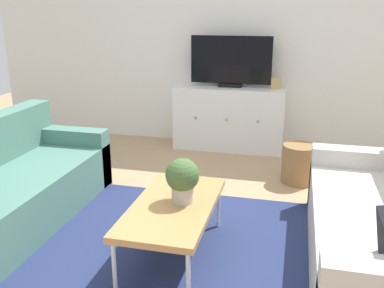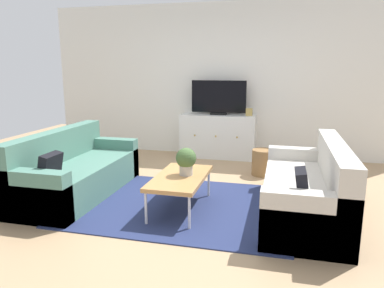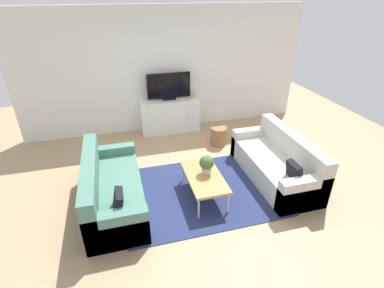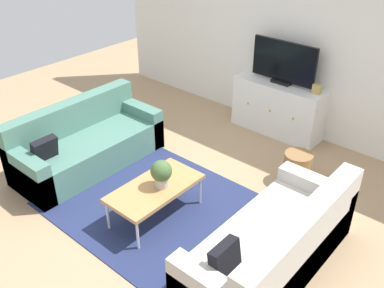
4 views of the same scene
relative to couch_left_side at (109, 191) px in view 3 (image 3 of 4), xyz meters
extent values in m
plane|color=tan|center=(1.43, 0.11, -0.27)|extent=(10.00, 10.00, 0.00)
cube|color=silver|center=(1.43, 2.66, 1.08)|extent=(6.40, 0.12, 2.70)
cube|color=navy|center=(1.43, -0.04, -0.27)|extent=(2.50, 1.90, 0.01)
cube|color=#4C7A6B|center=(0.08, 0.01, -0.07)|extent=(0.81, 1.92, 0.41)
cube|color=#4C7A6B|center=(-0.22, 0.01, 0.13)|extent=(0.20, 1.92, 0.81)
cube|color=#4C7A6B|center=(0.08, 0.87, 0.01)|extent=(0.81, 0.18, 0.56)
cube|color=#4C7A6B|center=(0.08, -0.86, 0.01)|extent=(0.81, 0.18, 0.56)
cube|color=black|center=(0.13, -0.62, 0.26)|extent=(0.16, 0.30, 0.31)
cube|color=beige|center=(2.78, 0.01, -0.07)|extent=(0.81, 1.92, 0.41)
cube|color=beige|center=(3.09, 0.01, 0.13)|extent=(0.20, 1.92, 0.81)
cube|color=beige|center=(2.78, 0.87, 0.01)|extent=(0.81, 0.18, 0.56)
cube|color=beige|center=(2.78, -0.86, 0.01)|extent=(0.81, 0.18, 0.56)
cube|color=black|center=(2.73, -0.62, 0.26)|extent=(0.15, 0.30, 0.31)
cube|color=#B7844C|center=(1.46, -0.16, 0.10)|extent=(0.54, 1.04, 0.04)
cylinder|color=silver|center=(1.23, -0.64, -0.10)|extent=(0.03, 0.03, 0.35)
cylinder|color=silver|center=(1.68, -0.64, -0.10)|extent=(0.03, 0.03, 0.35)
cylinder|color=silver|center=(1.23, 0.32, -0.10)|extent=(0.03, 0.03, 0.35)
cylinder|color=silver|center=(1.68, 0.32, -0.10)|extent=(0.03, 0.03, 0.35)
cylinder|color=#B7B2A8|center=(1.51, -0.11, 0.18)|extent=(0.15, 0.15, 0.11)
sphere|color=#426033|center=(1.51, -0.11, 0.32)|extent=(0.23, 0.23, 0.23)
cube|color=white|center=(1.43, 2.38, 0.11)|extent=(1.32, 0.44, 0.77)
sphere|color=#B79338|center=(1.06, 2.14, 0.15)|extent=(0.03, 0.03, 0.03)
sphere|color=#B79338|center=(1.43, 2.14, 0.15)|extent=(0.03, 0.03, 0.03)
sphere|color=#B79338|center=(1.80, 2.14, 0.15)|extent=(0.03, 0.03, 0.03)
cube|color=black|center=(1.43, 2.40, 0.51)|extent=(0.28, 0.16, 0.04)
cube|color=black|center=(1.43, 2.40, 0.81)|extent=(0.96, 0.04, 0.56)
cube|color=tan|center=(1.97, 2.38, 0.56)|extent=(0.11, 0.07, 0.13)
cylinder|color=olive|center=(2.29, 1.44, -0.08)|extent=(0.34, 0.34, 0.39)
camera|label=1|loc=(2.21, -2.70, 1.38)|focal=40.16mm
camera|label=2|loc=(2.52, -3.88, 1.31)|focal=33.79mm
camera|label=3|loc=(0.28, -3.74, 2.73)|focal=27.23mm
camera|label=4|loc=(4.18, -2.70, 2.86)|focal=40.35mm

